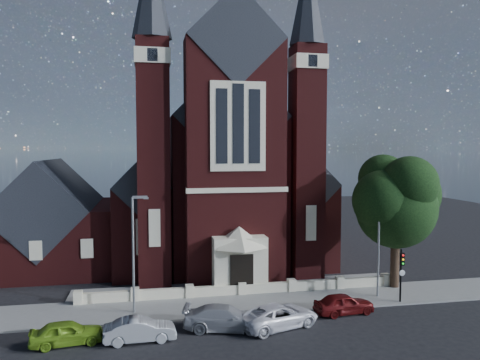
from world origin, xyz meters
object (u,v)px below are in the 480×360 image
at_px(street_lamp_left, 134,247).
at_px(car_white_suv, 279,316).
at_px(parish_hall, 51,226).
at_px(street_lamp_right, 380,238).
at_px(traffic_signal, 401,269).
at_px(car_silver_a, 140,330).
at_px(car_lime_van, 67,333).
at_px(street_tree, 399,203).
at_px(car_silver_b, 225,318).
at_px(church, 213,177).
at_px(car_dark_red, 344,304).

height_order(street_lamp_left, car_white_suv, street_lamp_left).
distance_m(parish_hall, street_lamp_right, 29.62).
bearing_deg(traffic_signal, car_silver_a, -170.25).
xyz_separation_m(car_lime_van, car_white_suv, (12.69, 0.22, 0.03)).
distance_m(street_tree, traffic_signal, 5.70).
bearing_deg(street_lamp_right, car_silver_a, -164.88).
xyz_separation_m(car_silver_b, car_white_suv, (3.40, -0.20, -0.02)).
bearing_deg(car_silver_a, street_lamp_right, -77.71).
xyz_separation_m(street_tree, street_lamp_left, (-20.51, -1.71, -2.36)).
bearing_deg(car_silver_b, car_silver_a, 111.58).
xyz_separation_m(street_lamp_left, car_silver_a, (0.40, -4.76, -3.91)).
height_order(car_lime_van, car_silver_b, car_silver_b).
bearing_deg(parish_hall, car_silver_a, -65.66).
relative_size(street_tree, car_lime_van, 2.62).
distance_m(street_lamp_left, car_silver_a, 6.17).
bearing_deg(church, street_tree, -53.83).
distance_m(parish_hall, street_tree, 31.27).
relative_size(street_lamp_left, traffic_signal, 2.02).
distance_m(car_white_suv, car_dark_red, 5.23).
xyz_separation_m(street_tree, street_lamp_right, (-2.51, -1.71, -2.36)).
distance_m(parish_hall, street_lamp_left, 16.18).
relative_size(street_tree, car_dark_red, 2.59).
bearing_deg(street_tree, street_lamp_right, -145.74).
height_order(street_lamp_left, street_lamp_right, same).
distance_m(car_lime_van, car_dark_red, 17.79).
bearing_deg(car_lime_van, traffic_signal, -90.91).
distance_m(church, car_silver_b, 24.22).
xyz_separation_m(car_lime_van, car_silver_a, (4.12, -0.34, -0.01)).
relative_size(church, car_white_suv, 6.67).
distance_m(church, street_tree, 21.38).
bearing_deg(car_dark_red, traffic_signal, -82.13).
xyz_separation_m(church, car_silver_a, (-7.51, -23.70, -7.50)).
bearing_deg(church, street_lamp_right, -61.96).
distance_m(church, car_lime_van, 27.15).
bearing_deg(street_tree, car_lime_van, -165.81).
height_order(traffic_signal, car_silver_b, traffic_signal).
height_order(street_tree, car_dark_red, street_tree).
bearing_deg(car_dark_red, church, 10.08).
distance_m(street_lamp_right, car_silver_b, 13.61).
relative_size(car_silver_b, car_white_suv, 0.99).
relative_size(car_lime_van, car_silver_a, 0.98).
bearing_deg(church, traffic_signal, -61.80).
bearing_deg(parish_hall, car_white_suv, -46.85).
bearing_deg(traffic_signal, street_tree, 64.05).
relative_size(street_lamp_left, car_silver_a, 1.94).
bearing_deg(street_lamp_right, street_lamp_left, 180.00).
relative_size(parish_hall, street_tree, 1.14).
bearing_deg(street_tree, parish_hall, 156.74).
relative_size(street_lamp_left, car_lime_van, 1.98).
height_order(parish_hall, car_silver_a, parish_hall).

